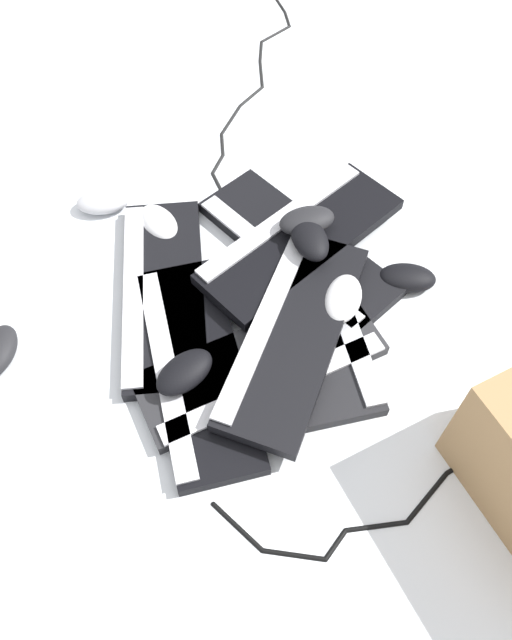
% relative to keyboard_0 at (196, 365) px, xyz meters
% --- Properties ---
extents(ground_plane, '(3.20, 3.20, 0.00)m').
position_rel_keyboard_0_xyz_m(ground_plane, '(-0.05, -0.06, -0.01)').
color(ground_plane, silver).
extents(keyboard_0, '(0.26, 0.46, 0.03)m').
position_rel_keyboard_0_xyz_m(keyboard_0, '(0.00, 0.00, 0.00)').
color(keyboard_0, black).
rests_on(keyboard_0, ground).
extents(keyboard_1, '(0.45, 0.18, 0.03)m').
position_rel_keyboard_0_xyz_m(keyboard_1, '(-0.10, 0.06, 0.00)').
color(keyboard_1, '#232326').
rests_on(keyboard_1, ground).
extents(keyboard_2, '(0.27, 0.46, 0.03)m').
position_rel_keyboard_0_xyz_m(keyboard_2, '(-0.24, 0.01, 0.00)').
color(keyboard_2, black).
rests_on(keyboard_2, ground).
extents(keyboard_3, '(0.25, 0.46, 0.03)m').
position_rel_keyboard_0_xyz_m(keyboard_3, '(-0.30, -0.14, 0.00)').
color(keyboard_3, black).
rests_on(keyboard_3, ground).
extents(keyboard_4, '(0.32, 0.46, 0.03)m').
position_rel_keyboard_0_xyz_m(keyboard_4, '(-0.02, -0.18, 0.00)').
color(keyboard_4, black).
rests_on(keyboard_4, ground).
extents(keyboard_5, '(0.46, 0.25, 0.03)m').
position_rel_keyboard_0_xyz_m(keyboard_5, '(-0.30, -0.13, 0.03)').
color(keyboard_5, black).
rests_on(keyboard_5, keyboard_3).
extents(keyboard_6, '(0.44, 0.40, 0.03)m').
position_rel_keyboard_0_xyz_m(keyboard_6, '(-0.17, 0.04, 0.03)').
color(keyboard_6, black).
rests_on(keyboard_6, keyboard_1).
extents(mouse_0, '(0.09, 0.12, 0.04)m').
position_rel_keyboard_0_xyz_m(mouse_0, '(-0.30, -0.10, 0.07)').
color(mouse_0, black).
rests_on(mouse_0, keyboard_5).
extents(mouse_1, '(0.13, 0.10, 0.04)m').
position_rel_keyboard_0_xyz_m(mouse_1, '(-0.01, -0.45, 0.01)').
color(mouse_1, '#B7B7BC').
rests_on(mouse_1, ground).
extents(mouse_2, '(0.13, 0.12, 0.04)m').
position_rel_keyboard_0_xyz_m(mouse_2, '(-0.44, 0.04, 0.01)').
color(mouse_2, black).
rests_on(mouse_2, ground).
extents(mouse_3, '(0.12, 0.09, 0.04)m').
position_rel_keyboard_0_xyz_m(mouse_3, '(-0.32, -0.14, 0.07)').
color(mouse_3, black).
rests_on(mouse_3, keyboard_5).
extents(mouse_4, '(0.12, 0.09, 0.04)m').
position_rel_keyboard_0_xyz_m(mouse_4, '(0.03, 0.02, 0.04)').
color(mouse_4, black).
rests_on(mouse_4, keyboard_0).
extents(mouse_5, '(0.13, 0.12, 0.04)m').
position_rel_keyboard_0_xyz_m(mouse_5, '(-0.29, 0.03, 0.04)').
color(mouse_5, silver).
rests_on(mouse_5, keyboard_2).
extents(mouse_7, '(0.08, 0.12, 0.04)m').
position_rel_keyboard_0_xyz_m(mouse_7, '(-0.08, -0.33, 0.01)').
color(mouse_7, silver).
rests_on(mouse_7, ground).
extents(cable_0, '(0.54, 0.74, 0.01)m').
position_rel_keyboard_0_xyz_m(cable_0, '(-0.51, -0.68, -0.01)').
color(cable_0, black).
rests_on(cable_0, ground).
extents(cable_1, '(0.50, 0.22, 0.01)m').
position_rel_keyboard_0_xyz_m(cable_1, '(-0.14, 0.36, -0.01)').
color(cable_1, black).
rests_on(cable_1, ground).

